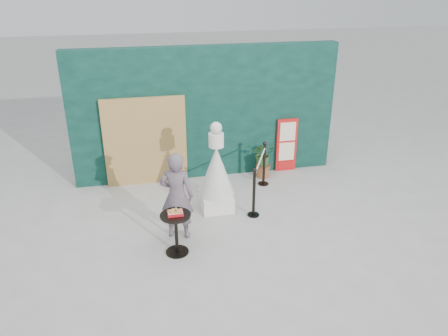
% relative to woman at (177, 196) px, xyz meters
% --- Properties ---
extents(ground, '(60.00, 60.00, 0.00)m').
position_rel_woman_xyz_m(ground, '(0.98, -0.59, -0.82)').
color(ground, '#ADAAA5').
rests_on(ground, ground).
extents(back_wall, '(6.00, 0.30, 3.00)m').
position_rel_woman_xyz_m(back_wall, '(0.98, 2.56, 0.68)').
color(back_wall, black).
rests_on(back_wall, ground).
extents(bamboo_fence, '(1.80, 0.08, 2.00)m').
position_rel_woman_xyz_m(bamboo_fence, '(-0.42, 2.35, 0.18)').
color(bamboo_fence, tan).
rests_on(bamboo_fence, ground).
extents(woman, '(0.69, 0.56, 1.64)m').
position_rel_woman_xyz_m(woman, '(0.00, 0.00, 0.00)').
color(woman, '#675863').
rests_on(woman, ground).
extents(menu_board, '(0.50, 0.07, 1.30)m').
position_rel_woman_xyz_m(menu_board, '(2.88, 2.36, -0.17)').
color(menu_board, red).
rests_on(menu_board, ground).
extents(statue, '(0.72, 0.72, 1.85)m').
position_rel_woman_xyz_m(statue, '(0.88, 0.85, -0.06)').
color(statue, white).
rests_on(statue, ground).
extents(cafe_table, '(0.52, 0.52, 0.75)m').
position_rel_woman_xyz_m(cafe_table, '(-0.09, -0.52, -0.32)').
color(cafe_table, black).
rests_on(cafe_table, ground).
extents(food_basket, '(0.26, 0.19, 0.11)m').
position_rel_woman_xyz_m(food_basket, '(-0.08, -0.52, -0.03)').
color(food_basket, red).
rests_on(food_basket, cafe_table).
extents(planter, '(0.51, 0.44, 0.86)m').
position_rel_woman_xyz_m(planter, '(2.24, 2.11, -0.32)').
color(planter, brown).
rests_on(planter, ground).
extents(stanchion_barrier, '(0.84, 1.54, 1.03)m').
position_rel_woman_xyz_m(stanchion_barrier, '(1.84, 1.07, -0.32)').
color(stanchion_barrier, black).
rests_on(stanchion_barrier, ground).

